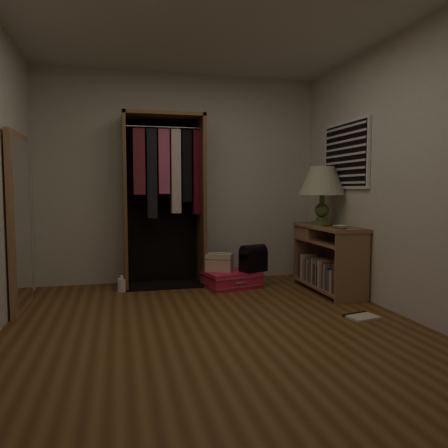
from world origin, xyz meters
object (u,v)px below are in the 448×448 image
at_px(floor_mirror, 20,222).
at_px(black_bag, 253,258).
at_px(pink_suitcase, 232,279).
at_px(console_bookshelf, 326,257).
at_px(train_case, 219,262).
at_px(table_lamp, 322,182).
at_px(open_wardrobe, 166,186).
at_px(white_jug, 122,285).

height_order(floor_mirror, black_bag, floor_mirror).
relative_size(pink_suitcase, black_bag, 2.12).
relative_size(console_bookshelf, floor_mirror, 0.66).
distance_m(floor_mirror, train_case, 2.22).
distance_m(floor_mirror, table_lamp, 3.27).
height_order(console_bookshelf, train_case, console_bookshelf).
bearing_deg(open_wardrobe, pink_suitcase, -23.39).
height_order(floor_mirror, table_lamp, floor_mirror).
bearing_deg(pink_suitcase, white_jug, 163.74).
bearing_deg(train_case, table_lamp, 9.01).
bearing_deg(white_jug, black_bag, -5.43).
xyz_separation_m(train_case, table_lamp, (1.16, -0.33, 0.95)).
bearing_deg(open_wardrobe, table_lamp, -18.30).
distance_m(black_bag, white_jug, 1.55).
xyz_separation_m(open_wardrobe, white_jug, (-0.54, -0.24, -1.13)).
height_order(open_wardrobe, pink_suitcase, open_wardrobe).
distance_m(pink_suitcase, train_case, 0.25).
height_order(train_case, white_jug, train_case).
xyz_separation_m(train_case, white_jug, (-1.14, 0.01, -0.22)).
distance_m(open_wardrobe, white_jug, 1.27).
xyz_separation_m(console_bookshelf, white_jug, (-2.29, 0.49, -0.31)).
bearing_deg(train_case, black_bag, 5.71).
relative_size(console_bookshelf, table_lamp, 1.65).
bearing_deg(floor_mirror, black_bag, 8.86).
relative_size(open_wardrobe, pink_suitcase, 2.84).
bearing_deg(black_bag, pink_suitcase, 144.16).
xyz_separation_m(floor_mirror, train_case, (2.08, 0.52, -0.55)).
distance_m(pink_suitcase, white_jug, 1.28).
distance_m(train_case, table_lamp, 1.53).
xyz_separation_m(pink_suitcase, train_case, (-0.14, 0.06, 0.20)).
relative_size(table_lamp, white_jug, 3.63).
bearing_deg(black_bag, floor_mirror, 168.52).
relative_size(train_case, table_lamp, 0.54).
height_order(pink_suitcase, train_case, train_case).
bearing_deg(train_case, pink_suitcase, -0.36).
height_order(console_bookshelf, black_bag, console_bookshelf).
bearing_deg(black_bag, train_case, 140.60).
xyz_separation_m(floor_mirror, black_bag, (2.46, 0.38, -0.49)).
relative_size(open_wardrobe, train_case, 5.57).
bearing_deg(pink_suitcase, console_bookshelf, -34.77).
bearing_deg(pink_suitcase, open_wardrobe, 143.79).
relative_size(floor_mirror, black_bag, 4.99).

